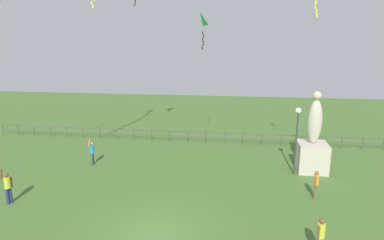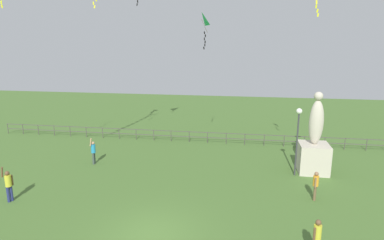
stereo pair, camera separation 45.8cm
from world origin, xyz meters
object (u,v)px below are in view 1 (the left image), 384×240
(person_2, at_px, (8,186))
(person_0, at_px, (92,152))
(statue_monument, at_px, (313,148))
(person_3, at_px, (316,183))
(person_1, at_px, (321,235))
(kite_0, at_px, (200,21))
(lamppost, at_px, (297,126))

(person_2, bearing_deg, person_0, 72.50)
(statue_monument, distance_m, person_0, 14.85)
(person_0, bearing_deg, person_3, -12.66)
(statue_monument, bearing_deg, person_1, -99.64)
(kite_0, bearing_deg, person_0, -148.13)
(lamppost, relative_size, person_1, 2.65)
(lamppost, height_order, person_0, lamppost)
(person_3, distance_m, kite_0, 13.68)
(person_2, bearing_deg, kite_0, 49.38)
(statue_monument, relative_size, person_3, 3.30)
(person_0, bearing_deg, person_1, -32.15)
(lamppost, bearing_deg, person_1, -92.41)
(person_1, bearing_deg, person_3, 79.68)
(statue_monument, height_order, person_1, statue_monument)
(person_2, height_order, kite_0, kite_0)
(statue_monument, xyz_separation_m, lamppost, (-1.22, -0.78, 1.61))
(person_1, distance_m, kite_0, 16.67)
(person_1, bearing_deg, kite_0, 116.34)
(person_2, relative_size, person_3, 1.25)
(person_1, height_order, person_3, person_1)
(person_1, relative_size, person_3, 1.02)
(person_1, height_order, kite_0, kite_0)
(statue_monument, relative_size, lamppost, 1.21)
(person_0, distance_m, kite_0, 12.07)
(statue_monument, relative_size, person_0, 2.76)
(person_1, bearing_deg, lamppost, 87.59)
(lamppost, relative_size, kite_0, 1.67)
(person_2, bearing_deg, person_3, 9.93)
(statue_monument, relative_size, kite_0, 2.03)
(person_0, bearing_deg, kite_0, 31.87)
(lamppost, relative_size, person_3, 2.72)
(lamppost, xyz_separation_m, person_2, (-15.47, -6.18, -2.17))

